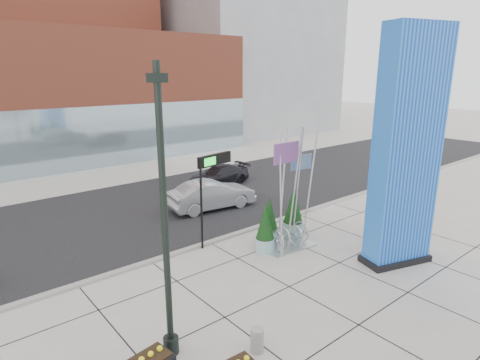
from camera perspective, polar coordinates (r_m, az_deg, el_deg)
ground at (r=15.43m, az=1.59°, el=-14.67°), size 160.00×160.00×0.00m
street_asphalt at (r=23.21m, az=-14.92°, el=-4.62°), size 80.00×12.00×0.02m
curb_edge at (r=18.26m, az=-6.81°, el=-9.58°), size 80.00×0.30×0.12m
tower_podium at (r=38.39m, az=-25.11°, el=10.57°), size 34.00×10.00×11.00m
tower_glass_front at (r=34.11m, az=-22.43°, el=5.34°), size 34.00×0.60×5.00m
building_grey_parking at (r=54.61m, az=0.08°, el=16.62°), size 20.00×18.00×18.00m
blue_pylon at (r=16.91m, az=22.56°, el=3.36°), size 3.07×2.05×9.42m
lamp_post at (r=10.80m, az=-10.49°, el=-9.33°), size 0.54×0.44×7.94m
public_art_sculpture at (r=17.97m, az=7.16°, el=-5.26°), size 2.50×1.39×5.47m
concrete_bollard at (r=12.17m, az=2.43°, el=-21.79°), size 0.38×0.38×0.73m
overhead_street_sign at (r=17.54m, az=-3.72°, el=1.65°), size 1.96×0.53×4.17m
round_planter_east at (r=19.32m, az=7.59°, el=-4.54°), size 1.01×1.01×2.53m
round_planter_mid at (r=18.54m, az=4.21°, el=-5.84°), size 0.88×0.88×2.19m
round_planter_west at (r=17.61m, az=3.60°, el=-6.96°), size 0.89×0.89×2.21m
car_silver_mid at (r=23.05m, az=-4.01°, el=-2.13°), size 5.20×2.43×1.65m
car_dark_east at (r=27.94m, az=-3.03°, el=0.64°), size 4.57×1.94×1.32m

